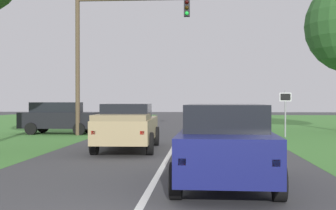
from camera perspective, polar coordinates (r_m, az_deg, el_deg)
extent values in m
plane|color=#424244|center=(16.74, 0.21, -6.02)|extent=(120.00, 120.00, 0.00)
cube|color=navy|center=(10.52, 7.01, -5.53)|extent=(2.10, 4.84, 0.89)
cube|color=black|center=(10.71, 6.98, -1.48)|extent=(1.82, 3.02, 0.58)
cube|color=red|center=(8.18, 1.74, -6.96)|extent=(0.14, 0.06, 0.12)
cube|color=red|center=(8.24, 13.11, -6.93)|extent=(0.14, 0.06, 0.12)
cylinder|color=black|center=(12.07, 2.11, -6.87)|extent=(0.26, 0.73, 0.72)
cylinder|color=black|center=(12.11, 11.52, -6.85)|extent=(0.26, 0.73, 0.72)
cylinder|color=black|center=(9.14, 0.99, -9.27)|extent=(0.26, 0.73, 0.72)
cylinder|color=black|center=(9.20, 13.48, -9.22)|extent=(0.26, 0.73, 0.72)
cube|color=tan|center=(18.17, -4.93, -2.93)|extent=(2.15, 5.62, 0.83)
cube|color=black|center=(17.86, -5.04, -0.76)|extent=(1.80, 2.17, 0.56)
cube|color=#8F7D56|center=(16.44, -5.66, -1.50)|extent=(1.94, 2.17, 0.20)
cube|color=red|center=(15.58, -9.13, -3.36)|extent=(0.14, 0.06, 0.12)
cube|color=red|center=(15.35, -3.18, -3.42)|extent=(0.14, 0.06, 0.12)
cylinder|color=black|center=(20.04, -7.13, -3.79)|extent=(0.26, 0.81, 0.80)
cylinder|color=black|center=(19.82, -1.47, -3.83)|extent=(0.26, 0.81, 0.80)
cylinder|color=black|center=(16.66, -9.04, -4.68)|extent=(0.26, 0.81, 0.80)
cylinder|color=black|center=(16.39, -2.23, -4.76)|extent=(0.26, 0.81, 0.80)
cylinder|color=brown|center=(26.16, -11.02, 5.18)|extent=(0.24, 0.24, 8.06)
cube|color=black|center=(25.70, 2.33, 11.76)|extent=(0.32, 0.28, 0.90)
sphere|color=black|center=(25.61, 2.32, 12.48)|extent=(0.22, 0.22, 0.22)
sphere|color=black|center=(25.55, 2.32, 11.83)|extent=(0.22, 0.22, 0.22)
sphere|color=#1ED83F|center=(25.49, 2.32, 11.16)|extent=(0.22, 0.22, 0.22)
cylinder|color=gray|center=(24.95, 14.18, -1.05)|extent=(0.08, 0.08, 2.45)
cube|color=white|center=(24.91, 14.20, 0.96)|extent=(0.60, 0.03, 0.44)
cube|color=black|center=(24.89, 14.21, 0.96)|extent=(0.52, 0.01, 0.36)
cube|color=black|center=(27.40, -13.06, -1.81)|extent=(4.49, 1.96, 0.90)
cube|color=black|center=(27.46, -13.50, -0.27)|extent=(2.71, 1.69, 0.57)
cube|color=red|center=(26.06, -9.02, -1.83)|extent=(0.06, 0.14, 0.12)
cube|color=red|center=(27.51, -8.23, -1.70)|extent=(0.06, 0.14, 0.12)
cylinder|color=black|center=(27.05, -16.44, -2.81)|extent=(0.69, 0.24, 0.68)
cylinder|color=black|center=(28.75, -15.08, -2.60)|extent=(0.69, 0.24, 0.68)
cylinder|color=black|center=(26.14, -10.84, -2.91)|extent=(0.69, 0.24, 0.68)
cylinder|color=black|center=(27.90, -9.78, -2.69)|extent=(0.69, 0.24, 0.68)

